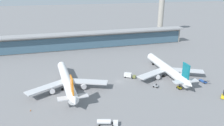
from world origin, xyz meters
The scene contains 11 objects.
ground_plane centered at (0.00, 0.00, 0.00)m, with size 1200.00×1200.00×0.00m, color slate.
airliner_left_stand centered at (-30.60, -0.82, 4.88)m, with size 44.71×58.17×15.49m.
airliner_centre_stand centered at (32.33, -0.16, 4.88)m, with size 44.72×58.16×15.49m.
service_truck_near_nose_grey centered at (18.02, -13.37, 0.87)m, with size 3.23×3.22×2.05m.
service_truck_under_wing_olive centered at (8.23, 3.69, 1.69)m, with size 7.33×6.00×3.10m.
service_truck_mid_apron_yellow centered at (45.98, -34.08, 0.81)m, with size 5.92×5.60×2.70m.
service_truck_by_tail_white centered at (-18.12, -40.04, 1.71)m, with size 8.88×4.73×2.95m.
service_truck_on_taxiway_yellow centered at (29.69, -18.96, 0.87)m, with size 1.80×2.92×2.05m.
service_truck_at_far_stand_blue centered at (48.38, -15.56, 0.81)m, with size 2.61×6.93×2.70m.
terminal_building centered at (0.00, 78.95, 7.87)m, with size 184.11×12.80×15.20m.
safety_cone_alpha centered at (-49.09, -19.61, 0.32)m, with size 0.62×0.62×0.70m.
Camera 1 is at (-36.93, -112.50, 54.31)m, focal length 34.37 mm.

